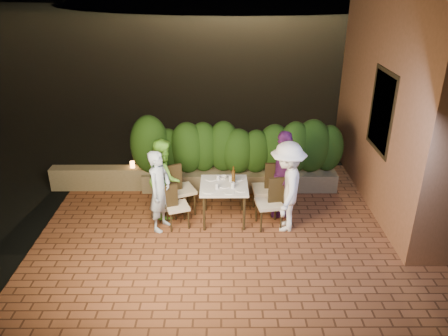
{
  "coord_description": "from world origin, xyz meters",
  "views": [
    {
      "loc": [
        -0.18,
        -6.29,
        4.41
      ],
      "look_at": [
        -0.14,
        1.06,
        1.05
      ],
      "focal_mm": 35.0,
      "sensor_mm": 36.0,
      "label": 1
    }
  ],
  "objects_px": {
    "parapet_lamp": "(132,165)",
    "beer_bottle": "(233,175)",
    "chair_left_back": "(181,189)",
    "diner_purple": "(283,173)",
    "bowl": "(223,177)",
    "chair_right_back": "(266,188)",
    "chair_left_front": "(177,205)",
    "diner_blue": "(160,191)",
    "chair_right_front": "(269,203)",
    "dining_table": "(224,203)",
    "diner_white": "(287,187)",
    "diner_green": "(164,177)"
  },
  "relations": [
    {
      "from": "dining_table",
      "to": "diner_white",
      "type": "distance_m",
      "value": 1.26
    },
    {
      "from": "bowl",
      "to": "diner_white",
      "type": "bearing_deg",
      "value": -26.51
    },
    {
      "from": "chair_right_front",
      "to": "diner_green",
      "type": "height_order",
      "value": "diner_green"
    },
    {
      "from": "chair_left_front",
      "to": "chair_right_front",
      "type": "distance_m",
      "value": 1.7
    },
    {
      "from": "chair_right_front",
      "to": "parapet_lamp",
      "type": "relative_size",
      "value": 7.07
    },
    {
      "from": "beer_bottle",
      "to": "parapet_lamp",
      "type": "relative_size",
      "value": 2.46
    },
    {
      "from": "chair_right_back",
      "to": "diner_purple",
      "type": "height_order",
      "value": "diner_purple"
    },
    {
      "from": "dining_table",
      "to": "chair_right_front",
      "type": "xyz_separation_m",
      "value": [
        0.83,
        -0.22,
        0.12
      ]
    },
    {
      "from": "chair_right_back",
      "to": "chair_left_front",
      "type": "bearing_deg",
      "value": 13.36
    },
    {
      "from": "diner_blue",
      "to": "diner_purple",
      "type": "distance_m",
      "value": 2.35
    },
    {
      "from": "chair_left_back",
      "to": "diner_purple",
      "type": "xyz_separation_m",
      "value": [
        1.96,
        -0.02,
        0.33
      ]
    },
    {
      "from": "beer_bottle",
      "to": "diner_blue",
      "type": "xyz_separation_m",
      "value": [
        -1.34,
        -0.34,
        -0.15
      ]
    },
    {
      "from": "chair_left_front",
      "to": "chair_right_back",
      "type": "xyz_separation_m",
      "value": [
        1.68,
        0.5,
        0.09
      ]
    },
    {
      "from": "beer_bottle",
      "to": "diner_purple",
      "type": "xyz_separation_m",
      "value": [
        0.95,
        0.18,
        -0.06
      ]
    },
    {
      "from": "diner_green",
      "to": "parapet_lamp",
      "type": "bearing_deg",
      "value": 23.96
    },
    {
      "from": "diner_white",
      "to": "parapet_lamp",
      "type": "xyz_separation_m",
      "value": [
        -3.1,
        1.63,
        -0.28
      ]
    },
    {
      "from": "beer_bottle",
      "to": "diner_white",
      "type": "bearing_deg",
      "value": -20.35
    },
    {
      "from": "bowl",
      "to": "diner_green",
      "type": "bearing_deg",
      "value": -179.93
    },
    {
      "from": "diner_purple",
      "to": "diner_white",
      "type": "bearing_deg",
      "value": 2.36
    },
    {
      "from": "diner_white",
      "to": "bowl",
      "type": "bearing_deg",
      "value": -106.64
    },
    {
      "from": "chair_left_front",
      "to": "chair_right_front",
      "type": "height_order",
      "value": "chair_right_front"
    },
    {
      "from": "chair_left_back",
      "to": "bowl",
      "type": "bearing_deg",
      "value": -23.15
    },
    {
      "from": "chair_left_back",
      "to": "parapet_lamp",
      "type": "distance_m",
      "value": 1.56
    },
    {
      "from": "beer_bottle",
      "to": "bowl",
      "type": "relative_size",
      "value": 2.19
    },
    {
      "from": "diner_white",
      "to": "diner_purple",
      "type": "height_order",
      "value": "diner_purple"
    },
    {
      "from": "diner_white",
      "to": "beer_bottle",
      "type": "bearing_deg",
      "value": -100.48
    },
    {
      "from": "diner_blue",
      "to": "diner_white",
      "type": "bearing_deg",
      "value": -68.82
    },
    {
      "from": "chair_left_front",
      "to": "dining_table",
      "type": "bearing_deg",
      "value": -4.96
    },
    {
      "from": "bowl",
      "to": "diner_blue",
      "type": "xyz_separation_m",
      "value": [
        -1.14,
        -0.57,
        0.0
      ]
    },
    {
      "from": "dining_table",
      "to": "chair_left_back",
      "type": "height_order",
      "value": "chair_left_back"
    },
    {
      "from": "beer_bottle",
      "to": "chair_right_front",
      "type": "distance_m",
      "value": 0.83
    },
    {
      "from": "chair_left_front",
      "to": "diner_purple",
      "type": "height_order",
      "value": "diner_purple"
    },
    {
      "from": "beer_bottle",
      "to": "chair_right_back",
      "type": "bearing_deg",
      "value": 19.63
    },
    {
      "from": "dining_table",
      "to": "diner_green",
      "type": "relative_size",
      "value": 0.57
    },
    {
      "from": "chair_left_front",
      "to": "parapet_lamp",
      "type": "relative_size",
      "value": 6.21
    },
    {
      "from": "bowl",
      "to": "chair_right_front",
      "type": "bearing_deg",
      "value": -30.75
    },
    {
      "from": "chair_right_back",
      "to": "diner_purple",
      "type": "xyz_separation_m",
      "value": [
        0.32,
        -0.04,
        0.34
      ]
    },
    {
      "from": "parapet_lamp",
      "to": "beer_bottle",
      "type": "bearing_deg",
      "value": -30.7
    },
    {
      "from": "bowl",
      "to": "chair_right_back",
      "type": "relative_size",
      "value": 0.15
    },
    {
      "from": "dining_table",
      "to": "diner_blue",
      "type": "bearing_deg",
      "value": -166.49
    },
    {
      "from": "chair_left_front",
      "to": "diner_blue",
      "type": "relative_size",
      "value": 0.56
    },
    {
      "from": "chair_right_front",
      "to": "chair_right_back",
      "type": "relative_size",
      "value": 0.94
    },
    {
      "from": "diner_purple",
      "to": "parapet_lamp",
      "type": "bearing_deg",
      "value": -106.7
    },
    {
      "from": "diner_blue",
      "to": "diner_purple",
      "type": "relative_size",
      "value": 0.89
    },
    {
      "from": "beer_bottle",
      "to": "parapet_lamp",
      "type": "height_order",
      "value": "beer_bottle"
    },
    {
      "from": "chair_left_back",
      "to": "beer_bottle",
      "type": "bearing_deg",
      "value": -35.68
    },
    {
      "from": "diner_blue",
      "to": "parapet_lamp",
      "type": "xyz_separation_m",
      "value": [
        -0.81,
        1.62,
        -0.2
      ]
    },
    {
      "from": "bowl",
      "to": "chair_right_back",
      "type": "height_order",
      "value": "chair_right_back"
    },
    {
      "from": "bowl",
      "to": "diner_white",
      "type": "xyz_separation_m",
      "value": [
        1.15,
        -0.57,
        0.08
      ]
    },
    {
      "from": "bowl",
      "to": "diner_blue",
      "type": "relative_size",
      "value": 0.1
    }
  ]
}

